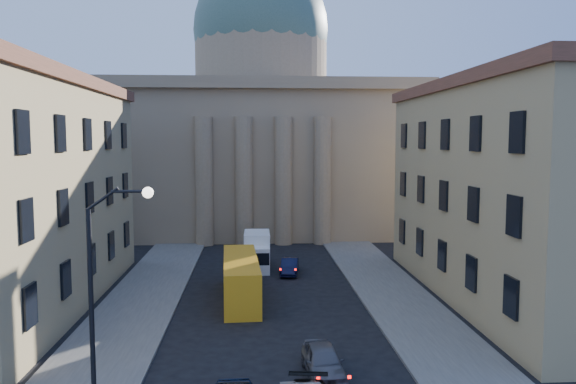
# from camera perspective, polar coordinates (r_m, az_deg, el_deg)

# --- Properties ---
(sidewalk_left) EXTENTS (5.00, 60.00, 0.15)m
(sidewalk_left) POSITION_cam_1_polar(r_m,az_deg,el_deg) (34.50, -16.19, -12.75)
(sidewalk_left) COLOR #53504C
(sidewalk_left) RESTS_ON ground
(sidewalk_right) EXTENTS (5.00, 60.00, 0.15)m
(sidewalk_right) POSITION_cam_1_polar(r_m,az_deg,el_deg) (35.05, 12.80, -12.38)
(sidewalk_right) COLOR #53504C
(sidewalk_right) RESTS_ON ground
(church) EXTENTS (68.02, 28.76, 36.60)m
(church) POSITION_cam_1_polar(r_m,az_deg,el_deg) (69.50, -2.71, 6.30)
(church) COLOR #836B50
(church) RESTS_ON ground
(building_right) EXTENTS (11.60, 26.60, 14.70)m
(building_right) POSITION_cam_1_polar(r_m,az_deg,el_deg) (40.44, 23.02, 0.31)
(building_right) COLOR #9F8A5D
(building_right) RESTS_ON ground
(street_lamp) EXTENTS (2.62, 0.44, 8.83)m
(street_lamp) POSITION_cam_1_polar(r_m,az_deg,el_deg) (23.39, -18.18, -8.19)
(street_lamp) COLOR black
(street_lamp) RESTS_ON ground
(car_right_far) EXTENTS (1.86, 4.21, 1.41)m
(car_right_far) POSITION_cam_1_polar(r_m,az_deg,el_deg) (26.44, 3.60, -16.78)
(car_right_far) COLOR #504F55
(car_right_far) RESTS_ON ground
(car_right_distant) EXTENTS (1.77, 3.91, 1.25)m
(car_right_distant) POSITION_cam_1_polar(r_m,az_deg,el_deg) (45.02, 0.16, -7.57)
(car_right_distant) COLOR black
(car_right_distant) RESTS_ON ground
(city_bus) EXTENTS (2.74, 9.95, 2.78)m
(city_bus) POSITION_cam_1_polar(r_m,az_deg,el_deg) (38.12, -4.82, -8.61)
(city_bus) COLOR orange
(city_bus) RESTS_ON ground
(box_truck) EXTENTS (2.14, 5.32, 2.91)m
(box_truck) POSITION_cam_1_polar(r_m,az_deg,el_deg) (46.97, -3.17, -6.09)
(box_truck) COLOR white
(box_truck) RESTS_ON ground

